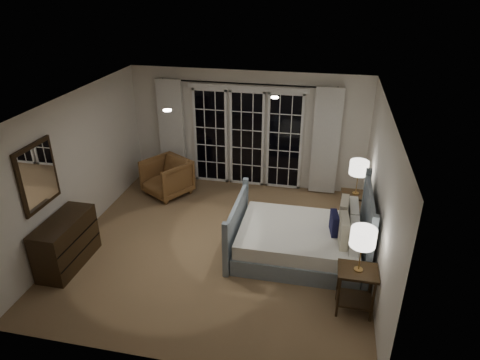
% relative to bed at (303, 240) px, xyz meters
% --- Properties ---
extents(floor, '(5.00, 5.00, 0.00)m').
position_rel_bed_xyz_m(floor, '(-1.42, 0.01, -0.32)').
color(floor, brown).
rests_on(floor, ground).
extents(ceiling, '(5.00, 5.00, 0.00)m').
position_rel_bed_xyz_m(ceiling, '(-1.42, 0.01, 2.18)').
color(ceiling, white).
rests_on(ceiling, wall_back).
extents(wall_left, '(0.02, 5.00, 2.50)m').
position_rel_bed_xyz_m(wall_left, '(-3.92, 0.01, 0.93)').
color(wall_left, silver).
rests_on(wall_left, floor).
extents(wall_right, '(0.02, 5.00, 2.50)m').
position_rel_bed_xyz_m(wall_right, '(1.08, 0.01, 0.93)').
color(wall_right, silver).
rests_on(wall_right, floor).
extents(wall_back, '(5.00, 0.02, 2.50)m').
position_rel_bed_xyz_m(wall_back, '(-1.42, 2.51, 0.93)').
color(wall_back, silver).
rests_on(wall_back, floor).
extents(wall_front, '(5.00, 0.02, 2.50)m').
position_rel_bed_xyz_m(wall_front, '(-1.42, -2.49, 0.93)').
color(wall_front, silver).
rests_on(wall_front, floor).
extents(french_doors, '(2.50, 0.04, 2.20)m').
position_rel_bed_xyz_m(french_doors, '(-1.42, 2.46, 0.77)').
color(french_doors, black).
rests_on(french_doors, wall_back).
extents(curtain_rod, '(3.50, 0.03, 0.03)m').
position_rel_bed_xyz_m(curtain_rod, '(-1.42, 2.41, 1.93)').
color(curtain_rod, black).
rests_on(curtain_rod, wall_back).
extents(curtain_left, '(0.55, 0.10, 2.25)m').
position_rel_bed_xyz_m(curtain_left, '(-3.07, 2.39, 0.83)').
color(curtain_left, silver).
rests_on(curtain_left, curtain_rod).
extents(curtain_right, '(0.55, 0.10, 2.25)m').
position_rel_bed_xyz_m(curtain_right, '(0.23, 2.39, 0.83)').
color(curtain_right, silver).
rests_on(curtain_right, curtain_rod).
extents(downlight_a, '(0.12, 0.12, 0.01)m').
position_rel_bed_xyz_m(downlight_a, '(-0.62, 0.61, 2.17)').
color(downlight_a, white).
rests_on(downlight_a, ceiling).
extents(downlight_b, '(0.12, 0.12, 0.01)m').
position_rel_bed_xyz_m(downlight_b, '(-2.02, -0.39, 2.17)').
color(downlight_b, white).
rests_on(downlight_b, ceiling).
extents(bed, '(2.14, 1.53, 1.24)m').
position_rel_bed_xyz_m(bed, '(0.00, 0.00, 0.00)').
color(bed, gray).
rests_on(bed, floor).
extents(nightstand_left, '(0.53, 0.43, 0.69)m').
position_rel_bed_xyz_m(nightstand_left, '(0.80, -1.13, 0.14)').
color(nightstand_left, '#2F1F0F').
rests_on(nightstand_left, floor).
extents(nightstand_right, '(0.50, 0.40, 0.66)m').
position_rel_bed_xyz_m(nightstand_right, '(0.84, 1.17, 0.11)').
color(nightstand_right, '#2F1F0F').
rests_on(nightstand_right, floor).
extents(lamp_left, '(0.33, 0.33, 0.64)m').
position_rel_bed_xyz_m(lamp_left, '(0.80, -1.13, 0.88)').
color(lamp_left, '#B68C49').
rests_on(lamp_left, nightstand_left).
extents(lamp_right, '(0.33, 0.33, 0.64)m').
position_rel_bed_xyz_m(lamp_right, '(0.84, 1.17, 0.85)').
color(lamp_right, '#B68C49').
rests_on(lamp_right, nightstand_right).
extents(armchair, '(1.15, 1.16, 0.77)m').
position_rel_bed_xyz_m(armchair, '(-2.96, 1.64, 0.07)').
color(armchair, brown).
rests_on(armchair, floor).
extents(dresser, '(0.49, 1.16, 0.82)m').
position_rel_bed_xyz_m(dresser, '(-3.65, -1.00, 0.09)').
color(dresser, '#2F1F0F').
rests_on(dresser, floor).
extents(mirror, '(0.05, 0.85, 1.00)m').
position_rel_bed_xyz_m(mirror, '(-3.88, -1.00, 1.23)').
color(mirror, '#2F1F0F').
rests_on(mirror, wall_left).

